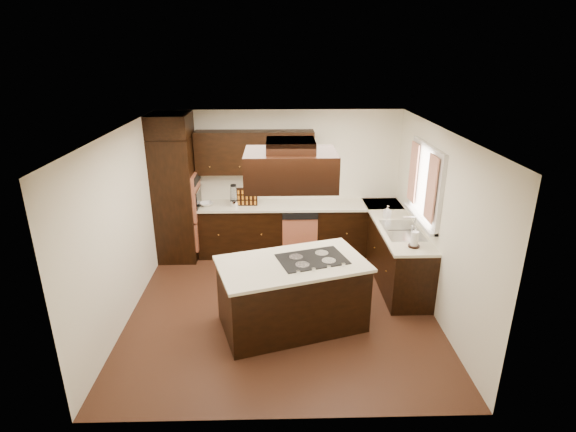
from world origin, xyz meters
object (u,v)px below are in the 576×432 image
object	(u,v)px
oven_column	(176,199)
range_hood	(291,169)
spice_rack	(247,197)
island	(292,295)

from	to	relation	value
oven_column	range_hood	size ratio (longest dim) A/B	2.02
oven_column	spice_rack	world-z (taller)	oven_column
island	spice_rack	bearing A→B (deg)	90.20
oven_column	island	distance (m)	2.95
island	spice_rack	xyz separation A→B (m)	(-0.70, 2.24, 0.63)
oven_column	island	size ratio (longest dim) A/B	1.18
island	oven_column	bearing A→B (deg)	113.96
oven_column	spice_rack	size ratio (longest dim) A/B	5.92
range_hood	spice_rack	bearing A→B (deg)	106.26
oven_column	island	bearing A→B (deg)	-48.76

